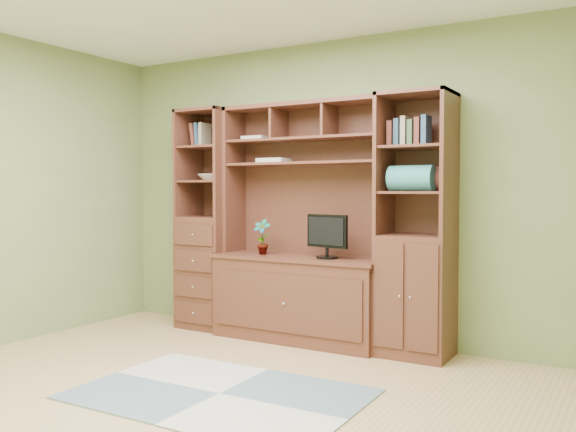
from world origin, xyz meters
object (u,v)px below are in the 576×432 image
Objects in this scene: center_hutch at (299,222)px; left_tower at (209,219)px; monitor at (327,228)px; right_tower at (416,225)px.

left_tower is at bearing 177.71° from center_hutch.
center_hutch is 0.30m from monitor.
left_tower and right_tower have the same top height.
center_hutch is 1.03m from right_tower.
left_tower is 1.00× the size of right_tower.
center_hutch is 4.08× the size of monitor.
center_hutch is at bearing -2.29° from left_tower.
left_tower reaches higher than monitor.
center_hutch reaches higher than monitor.
left_tower is 2.02m from right_tower.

